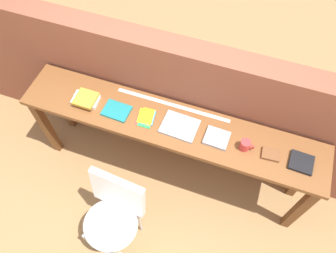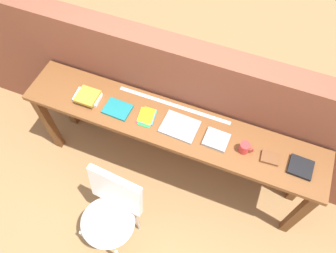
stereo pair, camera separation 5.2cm
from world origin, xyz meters
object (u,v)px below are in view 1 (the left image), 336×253
at_px(mug, 245,145).
at_px(book_open_centre, 180,126).
at_px(book_stack_leftmost, 86,99).
at_px(chair_white_moulded, 113,214).
at_px(book_repair_rightmost, 301,163).
at_px(magazine_cycling, 117,111).
at_px(pamphlet_pile_colourful, 146,117).
at_px(leather_journal_brown, 271,154).

bearing_deg(mug, book_open_centre, 178.39).
bearing_deg(book_stack_leftmost, chair_white_moulded, -54.18).
distance_m(mug, book_repair_rightmost, 0.42).
height_order(book_stack_leftmost, book_open_centre, book_stack_leftmost).
xyz_separation_m(book_open_centre, book_repair_rightmost, (0.94, -0.00, 0.00)).
distance_m(magazine_cycling, book_repair_rightmost, 1.47).
bearing_deg(mug, pamphlet_pile_colourful, 179.44).
height_order(magazine_cycling, book_repair_rightmost, book_repair_rightmost).
distance_m(leather_journal_brown, book_repair_rightmost, 0.22).
relative_size(chair_white_moulded, pamphlet_pile_colourful, 4.84).
distance_m(magazine_cycling, mug, 1.05).
xyz_separation_m(pamphlet_pile_colourful, book_repair_rightmost, (1.22, 0.00, 0.01)).
xyz_separation_m(chair_white_moulded, magazine_cycling, (-0.23, 0.70, 0.36)).
xyz_separation_m(magazine_cycling, book_open_centre, (0.53, 0.03, 0.00)).
height_order(chair_white_moulded, pamphlet_pile_colourful, pamphlet_pile_colourful).
relative_size(book_stack_leftmost, magazine_cycling, 1.03).
relative_size(book_stack_leftmost, book_repair_rightmost, 1.29).
bearing_deg(magazine_cycling, chair_white_moulded, -69.44).
distance_m(chair_white_moulded, magazine_cycling, 0.82).
height_order(chair_white_moulded, leather_journal_brown, leather_journal_brown).
relative_size(magazine_cycling, book_open_centre, 0.76).
bearing_deg(book_open_centre, book_stack_leftmost, -175.97).
bearing_deg(magazine_cycling, book_open_centre, 5.28).
bearing_deg(book_stack_leftmost, leather_journal_brown, 0.48).
bearing_deg(leather_journal_brown, mug, 177.58).
relative_size(book_stack_leftmost, leather_journal_brown, 1.70).
xyz_separation_m(pamphlet_pile_colourful, leather_journal_brown, (0.99, -0.00, 0.00)).
bearing_deg(leather_journal_brown, book_repair_rightmost, -2.64).
xyz_separation_m(magazine_cycling, pamphlet_pile_colourful, (0.25, 0.02, -0.00)).
distance_m(book_open_centre, leather_journal_brown, 0.72).
bearing_deg(pamphlet_pile_colourful, leather_journal_brown, -0.10).
height_order(chair_white_moulded, book_repair_rightmost, book_repair_rightmost).
height_order(book_open_centre, book_repair_rightmost, book_repair_rightmost).
relative_size(book_stack_leftmost, mug, 2.01).
height_order(chair_white_moulded, mug, mug).
height_order(chair_white_moulded, book_open_centre, book_open_centre).
height_order(magazine_cycling, leather_journal_brown, leather_journal_brown).
distance_m(book_stack_leftmost, mug, 1.32).
bearing_deg(magazine_cycling, mug, 2.92).
distance_m(magazine_cycling, book_open_centre, 0.53).
distance_m(book_stack_leftmost, pamphlet_pile_colourful, 0.53).
distance_m(magazine_cycling, pamphlet_pile_colourful, 0.25).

